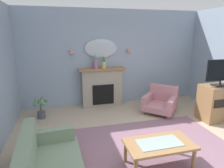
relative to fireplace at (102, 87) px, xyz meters
name	(u,v)px	position (x,y,z in m)	size (l,w,h in m)	color
floor	(156,159)	(0.40, -2.79, -0.62)	(6.47, 6.92, 0.10)	tan
wall_back	(113,58)	(0.40, 0.22, 0.85)	(6.47, 0.10, 2.83)	#8C9EB2
patterned_rug	(151,150)	(0.40, -2.59, -0.56)	(3.20, 2.40, 0.01)	#7F5B6B
fireplace	(102,87)	(0.00, 0.00, 0.00)	(1.36, 0.36, 1.16)	gray
mantel_vase_left	(95,62)	(-0.20, -0.03, 0.77)	(0.12, 0.12, 0.41)	#9E6084
mantel_vase_centre	(104,62)	(0.05, -0.03, 0.75)	(0.11, 0.11, 0.35)	tan
wall_mirror	(101,49)	(0.00, 0.14, 1.14)	(0.96, 0.06, 0.56)	#B2BCC6
wall_sconce_left	(71,51)	(-0.85, 0.09, 1.09)	(0.14, 0.14, 0.14)	#D17066
wall_sconce_right	(129,50)	(0.85, 0.09, 1.09)	(0.14, 0.14, 0.14)	#D17066
coffee_table	(159,146)	(0.31, -3.03, -0.19)	(1.10, 0.60, 0.45)	olive
armchair_by_coffee_table	(161,101)	(1.48, -0.90, -0.27)	(1.15, 1.15, 0.71)	#B77A84
tv_cabinet	(217,103)	(2.59, -1.72, -0.12)	(0.80, 0.57, 0.90)	olive
tv_flatscreen	(222,72)	(2.59, -1.74, 0.68)	(0.84, 0.24, 0.65)	black
potted_plant_small_fern	(41,108)	(-1.73, -0.53, -0.29)	(0.36, 0.34, 0.64)	#474C56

